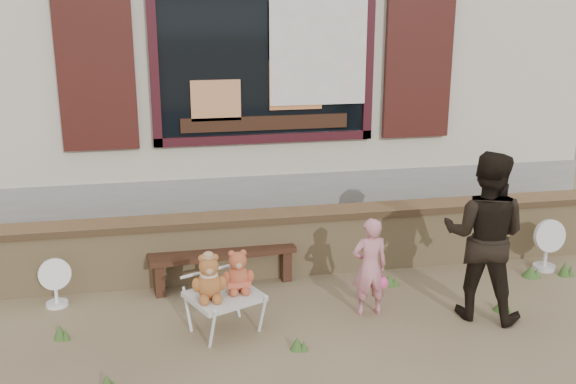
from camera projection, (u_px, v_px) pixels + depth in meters
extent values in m
plane|color=brown|center=(301.00, 314.00, 6.18)|extent=(80.00, 80.00, 0.00)
cube|color=#ADA68C|center=(236.00, 25.00, 9.74)|extent=(8.00, 5.00, 3.20)
cube|color=gray|center=(239.00, 159.00, 10.30)|extent=(8.04, 5.04, 0.80)
cube|color=black|center=(264.00, 67.00, 7.46)|extent=(2.30, 0.04, 1.50)
cube|color=#360F15|center=(265.00, 138.00, 7.66)|extent=(2.50, 0.08, 0.10)
cube|color=#360F15|center=(154.00, 69.00, 7.22)|extent=(0.10, 0.08, 1.70)
cube|color=#360F15|center=(368.00, 65.00, 7.66)|extent=(0.10, 0.08, 1.70)
cube|color=black|center=(96.00, 71.00, 7.10)|extent=(0.80, 0.07, 1.70)
cube|color=black|center=(418.00, 64.00, 7.76)|extent=(0.80, 0.07, 1.70)
cube|color=beige|center=(318.00, 53.00, 7.46)|extent=(1.10, 0.02, 1.15)
cube|color=black|center=(265.00, 123.00, 7.60)|extent=(1.90, 0.06, 0.16)
cube|color=tan|center=(216.00, 100.00, 7.43)|extent=(0.55, 0.06, 0.45)
cube|color=#E08447|center=(295.00, 85.00, 7.55)|extent=(0.60, 0.06, 0.55)
cube|color=tan|center=(281.00, 246.00, 7.04)|extent=(7.00, 0.30, 0.60)
cube|color=brown|center=(281.00, 216.00, 6.95)|extent=(7.10, 0.36, 0.07)
cube|color=black|center=(222.00, 252.00, 6.72)|extent=(1.49, 0.46, 0.05)
cube|color=black|center=(159.00, 278.00, 6.59)|extent=(0.12, 0.28, 0.31)
cube|color=black|center=(284.00, 263.00, 6.95)|extent=(0.12, 0.28, 0.31)
cube|color=beige|center=(224.00, 296.00, 5.78)|extent=(0.73, 0.70, 0.04)
cylinder|color=silver|center=(212.00, 333.00, 5.53)|extent=(0.03, 0.03, 0.31)
cylinder|color=silver|center=(262.00, 317.00, 5.79)|extent=(0.03, 0.03, 0.31)
cylinder|color=silver|center=(188.00, 313.00, 5.88)|extent=(0.03, 0.03, 0.31)
cylinder|color=silver|center=(236.00, 299.00, 6.14)|extent=(0.03, 0.03, 0.31)
imported|color=pink|center=(370.00, 267.00, 6.08)|extent=(0.34, 0.22, 0.92)
imported|color=black|center=(484.00, 236.00, 5.96)|extent=(0.95, 0.90, 1.54)
cylinder|color=white|center=(57.00, 304.00, 6.35)|extent=(0.20, 0.20, 0.04)
cylinder|color=white|center=(56.00, 291.00, 6.31)|extent=(0.03, 0.03, 0.26)
cylinder|color=white|center=(54.00, 273.00, 6.26)|extent=(0.31, 0.19, 0.30)
cylinder|color=silver|center=(544.00, 267.00, 7.20)|extent=(0.24, 0.24, 0.04)
cylinder|color=silver|center=(546.00, 254.00, 7.15)|extent=(0.04, 0.04, 0.30)
cylinder|color=silver|center=(548.00, 235.00, 7.09)|extent=(0.35, 0.12, 0.35)
cone|color=#395B24|center=(107.00, 384.00, 4.96)|extent=(0.14, 0.14, 0.14)
cone|color=#395B24|center=(565.00, 269.00, 7.02)|extent=(0.13, 0.13, 0.15)
cone|color=#395B24|center=(531.00, 271.00, 6.99)|extent=(0.18, 0.18, 0.12)
cone|color=#395B24|center=(389.00, 280.00, 6.80)|extent=(0.16, 0.16, 0.10)
cone|color=#395B24|center=(60.00, 332.00, 5.73)|extent=(0.11, 0.11, 0.13)
cone|color=#395B24|center=(501.00, 306.00, 6.25)|extent=(0.15, 0.15, 0.09)
cone|color=#395B24|center=(297.00, 343.00, 5.56)|extent=(0.12, 0.12, 0.11)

